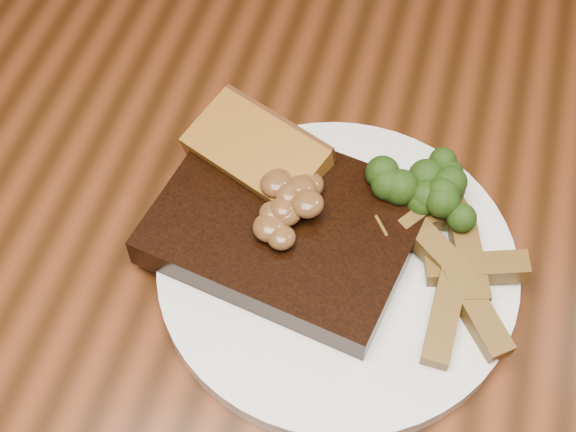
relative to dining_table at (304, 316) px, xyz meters
name	(u,v)px	position (x,y,z in m)	size (l,w,h in m)	color
dining_table	(304,316)	(0.00, 0.00, 0.00)	(1.60, 0.90, 0.75)	#4E220F
chair_far	(476,22)	(0.10, 0.59, -0.16)	(0.52, 0.52, 0.91)	black
plate	(337,267)	(0.02, 0.00, 0.10)	(0.27, 0.27, 0.01)	silver
steak	(285,226)	(-0.02, 0.01, 0.12)	(0.19, 0.15, 0.03)	black
steak_bone	(261,302)	(-0.02, -0.05, 0.11)	(0.16, 0.01, 0.02)	beige
mushroom_pile	(283,207)	(-0.02, 0.01, 0.15)	(0.07, 0.07, 0.03)	brown
garlic_bread	(257,168)	(-0.06, 0.06, 0.12)	(0.11, 0.06, 0.02)	#9B601C
potato_wedges	(438,275)	(0.10, 0.00, 0.12)	(0.10, 0.10, 0.02)	brown
broccoli_cluster	(440,202)	(0.09, 0.06, 0.12)	(0.08, 0.08, 0.04)	#1D360C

